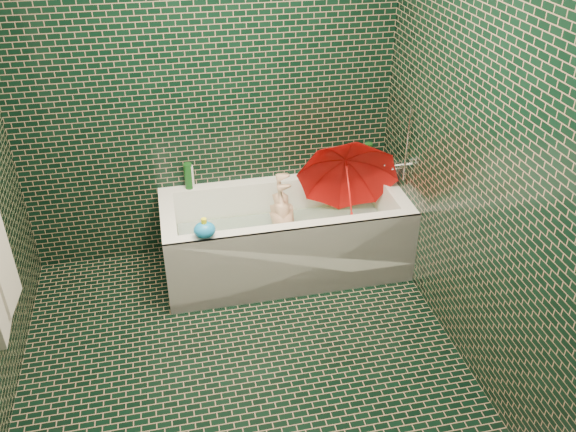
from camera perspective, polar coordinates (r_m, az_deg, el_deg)
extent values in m
plane|color=black|center=(3.69, -3.87, -14.80)|extent=(2.80, 2.80, 0.00)
plane|color=black|center=(4.18, -7.63, 11.59)|extent=(2.80, 0.00, 2.80)
plane|color=black|center=(1.84, 2.05, -19.13)|extent=(2.80, 0.00, 2.80)
plane|color=black|center=(3.31, 18.13, 4.62)|extent=(0.00, 2.80, 2.80)
cube|color=white|center=(4.46, -0.30, -3.84)|extent=(1.70, 0.75, 0.15)
cube|color=white|center=(4.58, -1.18, 1.28)|extent=(1.70, 0.10, 0.40)
cube|color=white|center=(4.05, 0.66, -3.31)|extent=(1.70, 0.10, 0.40)
cube|color=white|center=(4.52, 9.65, 0.33)|extent=(0.10, 0.55, 0.40)
cube|color=white|center=(4.24, -10.94, -2.13)|extent=(0.10, 0.55, 0.40)
cube|color=white|center=(4.06, 0.78, -4.49)|extent=(1.70, 0.02, 0.55)
cube|color=green|center=(4.42, -0.31, -2.99)|extent=(1.35, 0.47, 0.01)
cube|color=silver|center=(4.34, -0.31, -1.43)|extent=(1.48, 0.53, 0.00)
cylinder|color=silver|center=(4.35, 10.46, 4.64)|extent=(0.14, 0.05, 0.05)
cylinder|color=silver|center=(4.37, 9.20, 4.91)|extent=(0.05, 0.04, 0.04)
cylinder|color=silver|center=(4.17, 11.13, 6.70)|extent=(0.01, 0.01, 0.55)
imported|color=tan|center=(4.30, -0.21, -1.55)|extent=(0.90, 0.49, 0.25)
imported|color=red|center=(4.24, 5.73, 2.50)|extent=(0.96, 0.99, 0.97)
imported|color=white|center=(4.65, 8.10, 4.27)|extent=(0.10, 0.11, 0.26)
imported|color=#411F75|center=(4.69, 8.43, 4.48)|extent=(0.09, 0.09, 0.18)
imported|color=#124216|center=(4.68, 8.24, 4.44)|extent=(0.17, 0.17, 0.19)
cylinder|color=#124216|center=(4.57, 7.48, 5.45)|extent=(0.07, 0.07, 0.23)
cylinder|color=silver|center=(4.62, 7.19, 5.38)|extent=(0.07, 0.07, 0.18)
cylinder|color=#124216|center=(4.38, -9.30, 3.71)|extent=(0.07, 0.07, 0.19)
cylinder|color=white|center=(4.38, -9.14, 3.64)|extent=(0.05, 0.05, 0.17)
ellipsoid|color=#FFFB1A|center=(4.58, 4.67, 4.54)|extent=(0.10, 0.09, 0.06)
sphere|color=#FFFB1A|center=(4.57, 5.12, 4.96)|extent=(0.04, 0.04, 0.04)
cone|color=orange|center=(4.57, 5.39, 4.92)|extent=(0.02, 0.02, 0.02)
ellipsoid|color=#1884D8|center=(3.82, -7.81, -1.30)|extent=(0.16, 0.14, 0.11)
cylinder|color=#FFFB1A|center=(3.79, -7.88, -0.50)|extent=(0.03, 0.03, 0.04)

